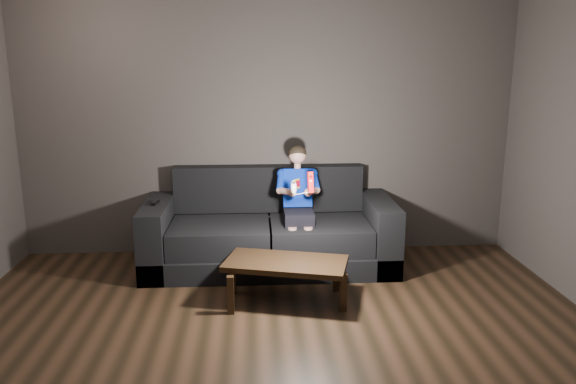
{
  "coord_description": "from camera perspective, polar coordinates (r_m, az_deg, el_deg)",
  "views": [
    {
      "loc": [
        -0.13,
        -3.19,
        1.98
      ],
      "look_at": [
        0.15,
        1.55,
        0.85
      ],
      "focal_mm": 35.0,
      "sensor_mm": 36.0,
      "label": 1
    }
  ],
  "objects": [
    {
      "name": "floor",
      "position": [
        3.75,
        -0.92,
        -18.42
      ],
      "size": [
        5.0,
        5.0,
        0.0
      ],
      "primitive_type": "plane",
      "color": "black",
      "rests_on": "ground"
    },
    {
      "name": "back_wall",
      "position": [
        5.72,
        -2.08,
        7.06
      ],
      "size": [
        5.0,
        0.04,
        2.7
      ],
      "primitive_type": "cube",
      "color": "#413A38",
      "rests_on": "ground"
    },
    {
      "name": "sofa",
      "position": [
        5.52,
        -1.87,
        -4.34
      ],
      "size": [
        2.39,
        1.03,
        0.92
      ],
      "color": "black",
      "rests_on": "floor"
    },
    {
      "name": "child",
      "position": [
        5.34,
        1.03,
        -0.17
      ],
      "size": [
        0.41,
        0.51,
        1.01
      ],
      "color": "black",
      "rests_on": "sofa"
    },
    {
      "name": "wii_remote_red",
      "position": [
        4.92,
        2.3,
        1.0
      ],
      "size": [
        0.06,
        0.08,
        0.19
      ],
      "color": "red",
      "rests_on": "child"
    },
    {
      "name": "nunchuk_white",
      "position": [
        4.92,
        0.59,
        0.49
      ],
      "size": [
        0.06,
        0.09,
        0.14
      ],
      "color": "white",
      "rests_on": "child"
    },
    {
      "name": "wii_remote_black",
      "position": [
        5.41,
        -13.33,
        -1.04
      ],
      "size": [
        0.06,
        0.15,
        0.03
      ],
      "color": "black",
      "rests_on": "sofa"
    },
    {
      "name": "coffee_table",
      "position": [
        4.67,
        -0.22,
        -7.55
      ],
      "size": [
        1.08,
        0.73,
        0.36
      ],
      "color": "black",
      "rests_on": "floor"
    }
  ]
}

